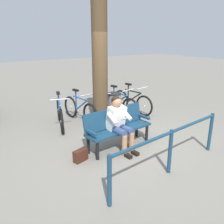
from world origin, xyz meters
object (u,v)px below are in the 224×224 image
bicycle_silver (60,114)px  bicycle_green (100,108)px  bicycle_red (118,104)px  bench (117,125)px  litter_bin (114,107)px  bicycle_purple (80,110)px  tree_trunk (100,60)px  person_reading (119,121)px  handbag (81,155)px  bicycle_blue (132,102)px

bicycle_silver → bicycle_green: bearing=102.5°
bicycle_red → bench: bearing=-46.0°
litter_bin → bicycle_silver: bearing=-15.2°
bicycle_red → bicycle_silver: 1.87m
bench → bicycle_purple: bearing=-95.3°
bicycle_purple → bicycle_silver: size_ratio=1.02×
tree_trunk → bicycle_green: tree_trunk is taller
person_reading → bicycle_red: bearing=-129.5°
tree_trunk → handbag: bearing=47.9°
bench → bicycle_purple: 1.91m
tree_trunk → bicycle_purple: bearing=-64.0°
bicycle_purple → handbag: bearing=-33.6°
bicycle_blue → bicycle_green: same height
tree_trunk → litter_bin: bearing=-161.3°
tree_trunk → bicycle_purple: tree_trunk is taller
handbag → bicycle_red: (-2.22, -1.96, 0.24)m
person_reading → tree_trunk: (-0.35, -1.42, 1.15)m
bicycle_silver → bicycle_red: bearing=103.8°
person_reading → handbag: person_reading is taller
person_reading → bicycle_blue: 2.70m
bicycle_green → tree_trunk: bearing=-7.4°
bicycle_red → bicycle_silver: bearing=-103.9°
bicycle_green → bicycle_purple: 0.61m
bicycle_red → bicycle_silver: (1.87, -0.08, 0.00)m
litter_bin → bicycle_purple: 0.99m
litter_bin → bicycle_red: bicycle_red is taller
bicycle_blue → bicycle_green: bearing=-99.5°
litter_bin → person_reading: bearing=60.5°
bicycle_green → bicycle_silver: size_ratio=0.98×
bicycle_green → bench: bearing=2.5°
bench → handbag: 1.09m
handbag → litter_bin: (-1.85, -1.62, 0.30)m
bicycle_blue → bicycle_green: 1.21m
bench → litter_bin: bearing=-126.8°
handbag → bicycle_green: bearing=-128.7°
bicycle_silver → bicycle_purple: bearing=111.3°
litter_bin → bicycle_green: 0.44m
litter_bin → bench: bearing=59.4°
litter_bin → bicycle_green: bearing=-49.1°
litter_bin → tree_trunk: bearing=18.7°
tree_trunk → bicycle_green: (-0.27, -0.52, -1.45)m
tree_trunk → litter_bin: 1.51m
tree_trunk → bicycle_red: size_ratio=2.19×
bench → bicycle_blue: 2.52m
litter_bin → bicycle_purple: bicycle_purple is taller
bicycle_purple → bicycle_silver: (0.63, 0.06, 0.00)m
litter_bin → bicycle_silver: size_ratio=0.51×
litter_bin → bicycle_blue: (-0.93, -0.34, -0.06)m
bicycle_green → bicycle_red: bearing=110.2°
litter_bin → bicycle_red: bearing=-137.8°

